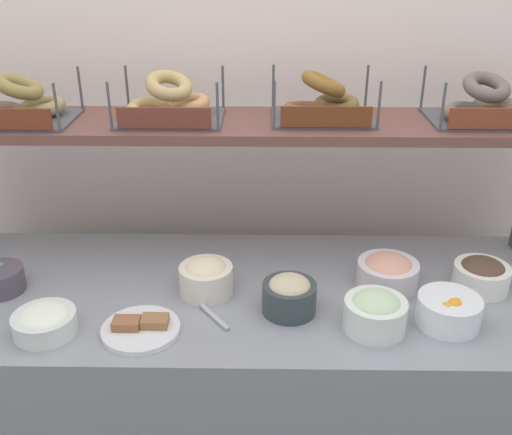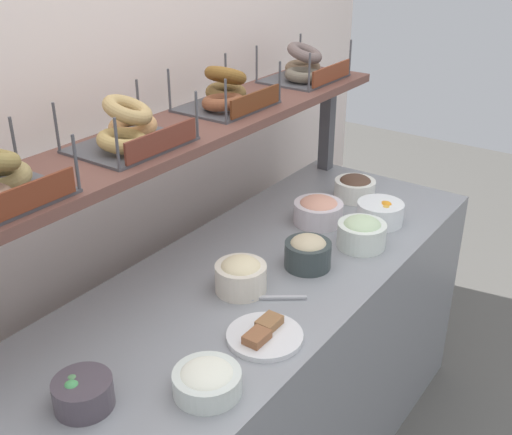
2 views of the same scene
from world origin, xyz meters
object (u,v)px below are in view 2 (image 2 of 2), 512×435
serving_spoon_near_plate (266,297)px  bagel_basket_poppy (305,68)px  bowl_scallion_spread (362,232)px  serving_plate_white (264,335)px  bagel_basket_cinnamon_raisin (226,93)px  bowl_cream_cheese (207,380)px  bowl_fruit_salad (380,212)px  bowl_potato_salad (241,275)px  bowl_lox_spread (318,210)px  bowl_chocolate_spread (355,187)px  bowl_tuna_salad (308,252)px  bowl_veggie_mix (82,393)px  bagel_basket_sesame (130,130)px

serving_spoon_near_plate → bagel_basket_poppy: size_ratio=0.46×
bowl_scallion_spread → serving_plate_white: bearing=-177.6°
bagel_basket_cinnamon_raisin → serving_plate_white: bearing=-134.7°
bagel_basket_cinnamon_raisin → bowl_scallion_spread: bearing=-75.9°
bowl_cream_cheese → bowl_fruit_salad: bearing=3.0°
bowl_fruit_salad → bowl_potato_salad: bowl_potato_salad is taller
bowl_lox_spread → bowl_fruit_salad: bearing=-55.4°
bowl_fruit_salad → bowl_lox_spread: 0.22m
bowl_scallion_spread → serving_spoon_near_plate: (-0.45, 0.08, -0.05)m
serving_spoon_near_plate → bowl_fruit_salad: bearing=-4.7°
bowl_chocolate_spread → serving_spoon_near_plate: bearing=-171.2°
bowl_tuna_salad → bowl_veggie_mix: bearing=173.7°
bagel_basket_sesame → bagel_basket_poppy: (0.94, 0.01, -0.00)m
bowl_scallion_spread → bagel_basket_poppy: size_ratio=0.51×
bowl_potato_salad → bagel_basket_sesame: size_ratio=0.49×
bowl_fruit_salad → bagel_basket_sesame: bearing=151.2°
bowl_fruit_salad → bowl_lox_spread: bowl_lox_spread is taller
bowl_lox_spread → bagel_basket_cinnamon_raisin: bearing=125.9°
bowl_lox_spread → serving_plate_white: size_ratio=0.87×
bowl_potato_salad → bowl_cream_cheese: bearing=-153.6°
bowl_veggie_mix → bowl_scallion_spread: bearing=-9.1°
bowl_fruit_salad → bowl_lox_spread: (-0.13, 0.18, 0.01)m
bowl_scallion_spread → bagel_basket_poppy: bearing=51.9°
bowl_fruit_salad → bowl_lox_spread: size_ratio=0.94×
bowl_fruit_salad → bowl_scallion_spread: size_ratio=1.02×
bowl_tuna_salad → bagel_basket_poppy: bearing=33.4°
bowl_potato_salad → serving_spoon_near_plate: size_ratio=1.03×
bagel_basket_sesame → bowl_fruit_salad: bearing=-28.8°
bowl_fruit_salad → serving_plate_white: bearing=-176.5°
bowl_cream_cheese → bagel_basket_sesame: size_ratio=0.52×
bowl_potato_salad → serving_spoon_near_plate: bowl_potato_salad is taller
serving_spoon_near_plate → bowl_chocolate_spread: bearing=8.8°
bowl_cream_cheese → bagel_basket_cinnamon_raisin: 1.00m
serving_plate_white → bowl_fruit_salad: bearing=3.5°
bowl_scallion_spread → serving_spoon_near_plate: size_ratio=1.10×
bowl_lox_spread → bowl_chocolate_spread: 0.27m
serving_spoon_near_plate → bowl_cream_cheese: bearing=-164.7°
bowl_chocolate_spread → serving_plate_white: (-0.95, -0.23, -0.04)m
bowl_lox_spread → bowl_veggie_mix: 1.13m
bagel_basket_poppy → bowl_cream_cheese: bearing=-158.0°
bowl_cream_cheese → bagel_basket_sesame: bagel_basket_sesame is taller
bagel_basket_sesame → bagel_basket_cinnamon_raisin: 0.46m
bowl_chocolate_spread → bowl_tuna_salad: bearing=-167.6°
bowl_scallion_spread → serving_plate_white: bowl_scallion_spread is taller
bowl_lox_spread → bagel_basket_sesame: bearing=159.5°
bowl_tuna_salad → bowl_lox_spread: bowl_tuna_salad is taller
bowl_chocolate_spread → bagel_basket_sesame: size_ratio=0.51×
serving_spoon_near_plate → bagel_basket_cinnamon_raisin: 0.70m
bowl_lox_spread → bowl_potato_salad: size_ratio=1.15×
bowl_potato_salad → bagel_basket_poppy: size_ratio=0.48×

